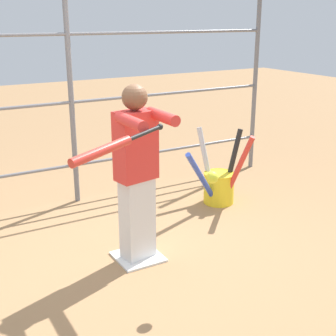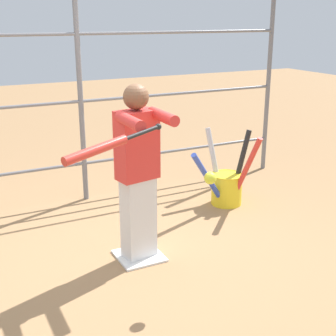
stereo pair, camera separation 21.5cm
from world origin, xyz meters
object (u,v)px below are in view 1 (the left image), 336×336
at_px(baseball_bat_swinging, 110,148).
at_px(bat_bucket, 219,184).
at_px(batter, 137,169).
at_px(softball_in_flight, 212,177).

xyz_separation_m(baseball_bat_swinging, bat_bucket, (-1.90, -1.31, -1.02)).
distance_m(batter, bat_bucket, 1.69).
bearing_deg(bat_bucket, batter, 26.99).
height_order(softball_in_flight, bat_bucket, softball_in_flight).
bearing_deg(batter, bat_bucket, -153.01).
bearing_deg(batter, baseball_bat_swinging, 50.21).
height_order(batter, bat_bucket, batter).
height_order(baseball_bat_swinging, softball_in_flight, baseball_bat_swinging).
relative_size(baseball_bat_swinging, bat_bucket, 0.93).
xyz_separation_m(batter, bat_bucket, (-1.41, -0.72, -0.61)).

